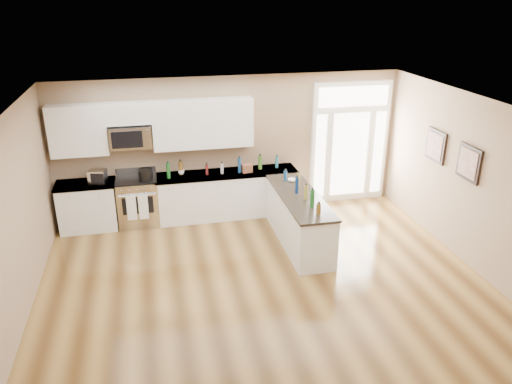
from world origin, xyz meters
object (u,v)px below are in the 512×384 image
at_px(kitchen_range, 138,201).
at_px(stockpot, 146,175).
at_px(toaster_oven, 98,176).
at_px(peninsula_cabinet, 299,221).

xyz_separation_m(kitchen_range, stockpot, (0.19, -0.12, 0.57)).
xyz_separation_m(stockpot, toaster_oven, (-0.88, 0.06, 0.02)).
relative_size(kitchen_range, stockpot, 3.98).
xyz_separation_m(peninsula_cabinet, stockpot, (-2.66, 1.33, 0.62)).
distance_m(peninsula_cabinet, kitchen_range, 3.20).
bearing_deg(peninsula_cabinet, stockpot, 153.37).
bearing_deg(toaster_oven, stockpot, 9.24).
distance_m(peninsula_cabinet, stockpot, 3.03).
bearing_deg(peninsula_cabinet, toaster_oven, 158.48).
bearing_deg(kitchen_range, toaster_oven, -175.66).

